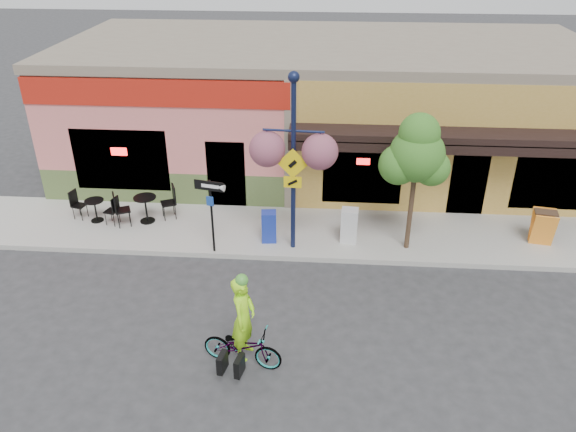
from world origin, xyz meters
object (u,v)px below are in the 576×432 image
object	(u,v)px
building	(326,105)
street_tree	(414,183)
bicycle	(242,347)
one_way_sign	(212,217)
newspaper_box_grey	(349,225)
lamp_post	(293,165)
newspaper_box_blue	(269,226)
cyclist_rider	(244,328)

from	to	relation	value
building	street_tree	size ratio (longest dim) A/B	4.65
bicycle	one_way_sign	bearing A→B (deg)	30.43
newspaper_box_grey	street_tree	world-z (taller)	street_tree
one_way_sign	lamp_post	bearing A→B (deg)	22.63
lamp_post	newspaper_box_grey	distance (m)	2.54
newspaper_box_blue	newspaper_box_grey	distance (m)	2.26
building	bicycle	xyz separation A→B (m)	(-1.51, -11.00, -1.80)
newspaper_box_blue	building	bearing A→B (deg)	70.72
cyclist_rider	lamp_post	bearing A→B (deg)	3.01
newspaper_box_blue	newspaper_box_grey	xyz separation A→B (m)	(2.25, 0.16, 0.04)
cyclist_rider	newspaper_box_grey	xyz separation A→B (m)	(2.26, 4.98, -0.30)
newspaper_box_blue	street_tree	size ratio (longest dim) A/B	0.23
cyclist_rider	one_way_sign	xyz separation A→B (m)	(-1.45, 4.15, 0.28)
building	newspaper_box_blue	bearing A→B (deg)	-103.23
building	cyclist_rider	world-z (taller)	building
newspaper_box_blue	lamp_post	bearing A→B (deg)	-27.83
building	cyclist_rider	size ratio (longest dim) A/B	9.66
newspaper_box_grey	cyclist_rider	bearing A→B (deg)	-109.55
bicycle	newspaper_box_grey	world-z (taller)	newspaper_box_grey
building	street_tree	xyz separation A→B (m)	(2.40, -6.27, -0.14)
lamp_post	street_tree	distance (m)	3.21
building	newspaper_box_blue	xyz separation A→B (m)	(-1.45, -6.19, -1.64)
bicycle	one_way_sign	world-z (taller)	one_way_sign
bicycle	one_way_sign	distance (m)	4.45
cyclist_rider	newspaper_box_grey	bearing A→B (deg)	-12.58
cyclist_rider	bicycle	bearing A→B (deg)	101.82
cyclist_rider	lamp_post	distance (m)	4.88
building	one_way_sign	xyz separation A→B (m)	(-2.91, -6.85, -1.03)
bicycle	newspaper_box_grey	distance (m)	5.49
bicycle	newspaper_box_grey	xyz separation A→B (m)	(2.31, 4.98, 0.20)
newspaper_box_blue	street_tree	bearing A→B (deg)	-7.19
cyclist_rider	newspaper_box_blue	world-z (taller)	cyclist_rider
lamp_post	newspaper_box_grey	world-z (taller)	lamp_post
one_way_sign	street_tree	xyz separation A→B (m)	(5.31, 0.58, 0.89)
cyclist_rider	street_tree	bearing A→B (deg)	-27.39
bicycle	lamp_post	bearing A→B (deg)	2.40
building	newspaper_box_blue	world-z (taller)	building
newspaper_box_grey	street_tree	bearing A→B (deg)	-3.64
cyclist_rider	newspaper_box_grey	distance (m)	5.47
lamp_post	street_tree	bearing A→B (deg)	7.16
cyclist_rider	newspaper_box_grey	size ratio (longest dim) A/B	1.91
bicycle	newspaper_box_grey	bearing A→B (deg)	-13.05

